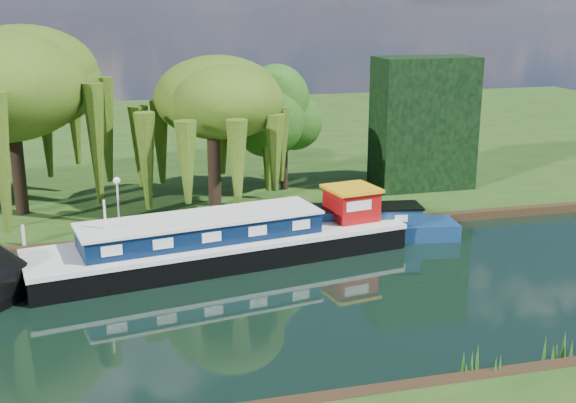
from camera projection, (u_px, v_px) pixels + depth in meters
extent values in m
plane|color=black|center=(117.00, 317.00, 27.54)|extent=(120.00, 120.00, 0.00)
cube|color=#1A3D10|center=(103.00, 145.00, 59.16)|extent=(120.00, 52.00, 0.45)
cube|color=black|center=(223.00, 252.00, 33.33)|extent=(17.82, 6.76, 1.16)
cube|color=silver|center=(222.00, 238.00, 33.15)|extent=(17.93, 6.86, 0.21)
cube|color=#071734|center=(202.00, 229.00, 32.61)|extent=(11.12, 4.58, 0.92)
cube|color=silver|center=(201.00, 218.00, 32.47)|extent=(11.34, 4.80, 0.12)
cube|color=maroon|center=(351.00, 204.00, 35.62)|extent=(2.46, 2.46, 1.45)
cube|color=gold|center=(352.00, 189.00, 35.41)|extent=(2.74, 2.74, 0.15)
cylinder|color=silver|center=(106.00, 226.00, 30.73)|extent=(0.10, 0.10, 2.32)
cube|color=navy|center=(331.00, 233.00, 36.32)|extent=(13.02, 4.02, 0.96)
cube|color=navy|center=(331.00, 217.00, 36.08)|extent=(9.13, 2.92, 0.80)
cube|color=black|center=(331.00, 208.00, 35.96)|extent=(9.25, 3.04, 0.11)
cube|color=silver|center=(265.00, 223.00, 34.93)|extent=(0.64, 0.15, 0.34)
cube|color=silver|center=(311.00, 221.00, 35.16)|extent=(0.64, 0.15, 0.34)
cube|color=silver|center=(357.00, 220.00, 35.40)|extent=(0.64, 0.15, 0.34)
cube|color=silver|center=(401.00, 218.00, 35.63)|extent=(0.64, 0.15, 0.34)
imported|color=silver|center=(378.00, 238.00, 36.65)|extent=(2.26, 2.03, 1.06)
cylinder|color=black|center=(18.00, 162.00, 38.69)|extent=(0.74, 0.74, 5.69)
ellipsoid|color=#384D10|center=(10.00, 85.00, 37.59)|extent=(7.95, 7.95, 5.14)
cylinder|color=black|center=(214.00, 172.00, 39.02)|extent=(0.64, 0.64, 4.54)
ellipsoid|color=#384D10|center=(213.00, 112.00, 38.14)|extent=(6.20, 6.20, 4.01)
cylinder|color=black|center=(284.00, 149.00, 43.88)|extent=(0.41, 0.41, 4.99)
ellipsoid|color=#204D13|center=(284.00, 116.00, 43.33)|extent=(3.99, 3.99, 3.99)
cube|color=black|center=(423.00, 123.00, 44.03)|extent=(6.00, 3.00, 8.00)
cylinder|color=silver|center=(118.00, 205.00, 37.03)|extent=(0.10, 0.10, 2.20)
sphere|color=white|center=(117.00, 181.00, 36.68)|extent=(0.36, 0.36, 0.36)
cylinder|color=silver|center=(23.00, 235.00, 34.13)|extent=(0.16, 0.16, 1.00)
cylinder|color=silver|center=(172.00, 224.00, 35.84)|extent=(0.16, 0.16, 1.00)
cylinder|color=silver|center=(289.00, 215.00, 37.31)|extent=(0.16, 0.16, 1.00)
cone|color=#265316|center=(559.00, 350.00, 23.73)|extent=(1.20, 1.20, 1.10)
cone|color=#265316|center=(478.00, 363.00, 22.90)|extent=(1.20, 1.20, 1.10)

